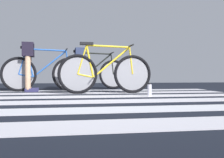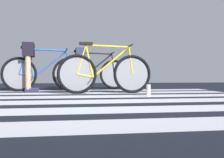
{
  "view_description": "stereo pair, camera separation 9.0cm",
  "coord_description": "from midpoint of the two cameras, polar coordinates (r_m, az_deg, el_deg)",
  "views": [
    {
      "loc": [
        -0.39,
        -3.6,
        0.36
      ],
      "look_at": [
        0.41,
        1.4,
        0.28
      ],
      "focal_mm": 39.56,
      "sensor_mm": 36.0,
      "label": 1
    },
    {
      "loc": [
        -0.3,
        -3.6,
        0.36
      ],
      "look_at": [
        0.41,
        1.4,
        0.28
      ],
      "focal_mm": 39.56,
      "sensor_mm": 36.0,
      "label": 2
    }
  ],
  "objects": [
    {
      "name": "ground",
      "position": [
        3.63,
        -2.58,
        -4.62
      ],
      "size": [
        18.0,
        14.0,
        0.02
      ],
      "color": "black"
    },
    {
      "name": "crosswalk_markings",
      "position": [
        3.54,
        -2.9,
        -4.56
      ],
      "size": [
        5.34,
        4.24,
        0.0
      ],
      "color": "#B8B6C1",
      "rests_on": "ground"
    },
    {
      "name": "bicycle_1_of_3",
      "position": [
        4.51,
        -1.08,
        1.49
      ],
      "size": [
        1.74,
        0.52,
        0.93
      ],
      "rotation": [
        0.0,
        0.0,
        0.04
      ],
      "color": "black",
      "rests_on": "ground"
    },
    {
      "name": "bicycle_2_of_3",
      "position": [
        5.36,
        -14.86,
        1.37
      ],
      "size": [
        1.73,
        0.52,
        0.93
      ],
      "rotation": [
        0.0,
        0.0,
        0.09
      ],
      "color": "black",
      "rests_on": "ground"
    },
    {
      "name": "cyclist_2_of_3",
      "position": [
        5.38,
        -18.18,
        4.15
      ],
      "size": [
        0.35,
        0.43,
        1.0
      ],
      "rotation": [
        0.0,
        0.0,
        0.09
      ],
      "color": "tan",
      "rests_on": "ground"
    },
    {
      "name": "bicycle_3_of_3",
      "position": [
        6.0,
        -3.88,
        1.34
      ],
      "size": [
        1.74,
        0.52,
        0.93
      ],
      "rotation": [
        0.0,
        0.0,
        0.07
      ],
      "color": "black",
      "rests_on": "ground"
    },
    {
      "name": "cyclist_3_of_3",
      "position": [
        5.97,
        -6.84,
        3.74
      ],
      "size": [
        0.34,
        0.42,
        0.98
      ],
      "rotation": [
        0.0,
        0.0,
        0.07
      ],
      "color": "beige",
      "rests_on": "ground"
    },
    {
      "name": "water_bottle",
      "position": [
        3.94,
        9.05,
        -2.56
      ],
      "size": [
        0.06,
        0.06,
        0.22
      ],
      "color": "silver",
      "rests_on": "ground"
    }
  ]
}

